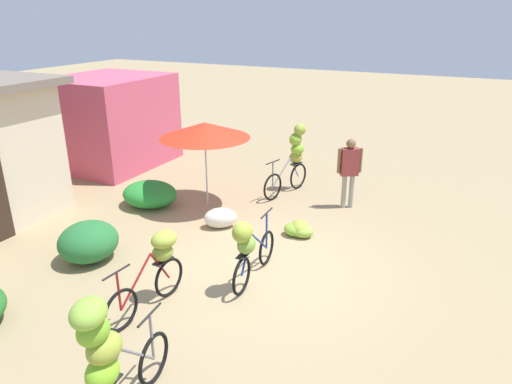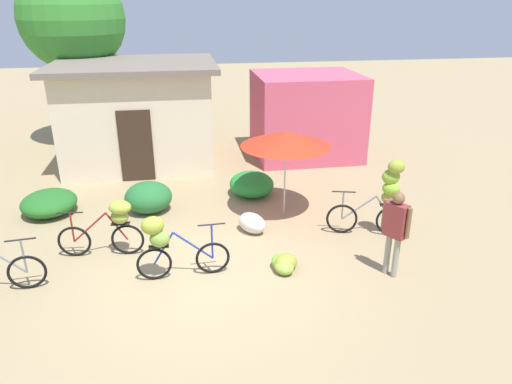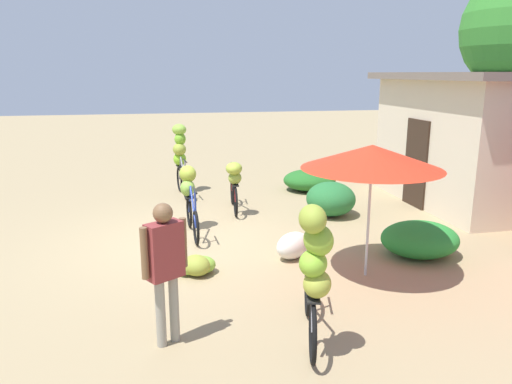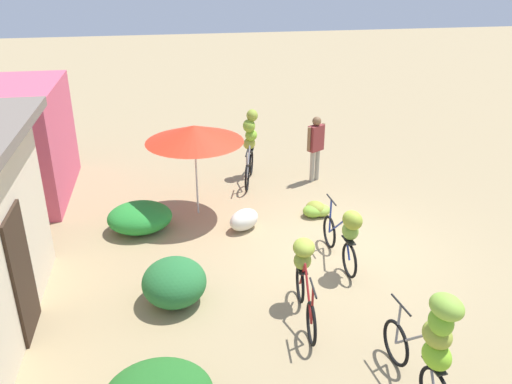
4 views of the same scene
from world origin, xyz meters
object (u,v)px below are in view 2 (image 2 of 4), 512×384
Objects in this scene: market_umbrella at (286,139)px; building_low at (138,113)px; bicycle_near_pile at (112,223)px; shop_pink at (306,115)px; bicycle_center_loaded at (167,242)px; banana_pile_on_ground at (284,263)px; bicycle_by_shop at (385,193)px; person_vendor at (395,226)px; produce_sack at (252,223)px; tree_behind_building at (72,19)px.

building_low is at bearing 128.14° from market_umbrella.
shop_pink is at bearing 46.50° from bicycle_near_pile.
bicycle_near_pile is 1.49m from bicycle_center_loaded.
shop_pink is 4.68× the size of banana_pile_on_ground.
bicycle_by_shop is 1.04× the size of person_vendor.
banana_pile_on_ground is at bearing -102.65° from market_umbrella.
banana_pile_on_ground is 0.41× the size of person_vendor.
bicycle_near_pile is 3.45m from banana_pile_on_ground.
produce_sack is (-2.75, 0.57, -0.76)m from bicycle_by_shop.
bicycle_by_shop is (1.83, -1.46, -0.85)m from market_umbrella.
building_low is at bearing 177.55° from shop_pink.
market_umbrella is at bearing 77.35° from banana_pile_on_ground.
tree_behind_building is at bearing 131.55° from bicycle_by_shop.
produce_sack is (-2.57, -5.20, -1.08)m from shop_pink.
bicycle_near_pile is at bearing -133.50° from shop_pink.
bicycle_near_pile is at bearing 179.54° from bicycle_by_shop.
tree_behind_building is at bearing 128.95° from market_umbrella.
bicycle_by_shop is 2.76m from banana_pile_on_ground.
market_umbrella reaches higher than person_vendor.
tree_behind_building is at bearing 106.87° from bicycle_center_loaded.
bicycle_by_shop is 2.47× the size of produce_sack.
shop_pink is at bearing 69.01° from market_umbrella.
produce_sack reaches higher than banana_pile_on_ground.
banana_pile_on_ground is at bearing 165.94° from person_vendor.
tree_behind_building is 3.37× the size of bicycle_by_shop.
tree_behind_building is (-7.19, 2.54, 2.84)m from shop_pink.
tree_behind_building reaches higher than market_umbrella.
building_low is 6.78× the size of produce_sack.
produce_sack is at bearing -59.18° from tree_behind_building.
bicycle_near_pile reaches higher than banana_pile_on_ground.
tree_behind_building is at bearing 130.49° from building_low.
building_low is 2.30× the size of market_umbrella.
building_low is at bearing 87.89° from bicycle_near_pile.
bicycle_near_pile is 0.99× the size of bicycle_center_loaded.
banana_pile_on_ground is (2.14, -0.08, -0.61)m from bicycle_center_loaded.
produce_sack is at bearing -64.05° from building_low.
bicycle_center_loaded is (0.85, -6.99, -0.79)m from building_low.
building_low reaches higher than banana_pile_on_ground.
bicycle_by_shop is (5.61, -0.04, 0.27)m from bicycle_near_pile.
building_low is 7.80m from banana_pile_on_ground.
building_low reaches higher than shop_pink.
market_umbrella is at bearing -51.05° from tree_behind_building.
shop_pink reaches higher than bicycle_near_pile.
bicycle_near_pile is 1.02× the size of person_vendor.
produce_sack is at bearing 168.25° from bicycle_by_shop.
bicycle_center_loaded is (2.82, -9.31, -3.39)m from tree_behind_building.
shop_pink is 4.65m from market_umbrella.
bicycle_center_loaded is at bearing -44.51° from bicycle_near_pile.
market_umbrella is at bearing 141.37° from bicycle_by_shop.
shop_pink reaches higher than bicycle_center_loaded.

